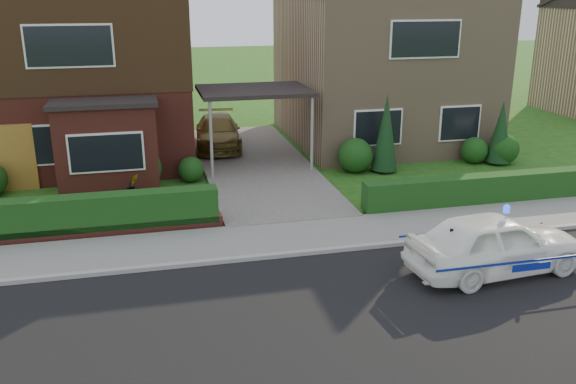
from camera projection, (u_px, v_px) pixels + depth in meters
name	position (u px, v px, depth m)	size (l,w,h in m)	color
ground	(360.00, 317.00, 11.73)	(120.00, 120.00, 0.00)	#204913
road	(360.00, 317.00, 11.73)	(60.00, 6.00, 0.02)	black
kerb	(316.00, 252.00, 14.53)	(60.00, 0.16, 0.12)	#9E9993
sidewalk	(305.00, 236.00, 15.50)	(60.00, 2.00, 0.10)	slate
driveway	(255.00, 164.00, 21.86)	(3.80, 12.00, 0.12)	#666059
house_left	(82.00, 54.00, 22.09)	(7.50, 9.53, 7.25)	maroon
house_right	(381.00, 50.00, 24.78)	(7.50, 8.06, 7.25)	tan
carport_link	(254.00, 92.00, 21.01)	(3.80, 3.00, 2.77)	black
dwarf_wall	(70.00, 234.00, 15.28)	(7.70, 0.25, 0.36)	maroon
hedge_left	(71.00, 238.00, 15.48)	(7.50, 0.55, 0.90)	#133611
hedge_right	(484.00, 204.00, 17.95)	(7.50, 0.55, 0.80)	#133611
shrub_left_mid	(140.00, 168.00, 19.22)	(1.32, 1.32, 1.32)	#133611
shrub_left_near	(191.00, 169.00, 19.93)	(0.84, 0.84, 0.84)	#133611
shrub_right_near	(355.00, 155.00, 20.92)	(1.20, 1.20, 1.20)	#133611
shrub_right_mid	(474.00, 150.00, 22.07)	(0.96, 0.96, 0.96)	#133611
shrub_right_far	(504.00, 149.00, 21.99)	(1.08, 1.08, 1.08)	#133611
conifer_a	(386.00, 135.00, 20.74)	(0.90, 0.90, 2.60)	black
conifer_b	(501.00, 134.00, 21.77)	(0.90, 0.90, 2.20)	black
police_car	(495.00, 244.00, 13.41)	(3.69, 4.14, 1.53)	white
driveway_car	(218.00, 132.00, 23.82)	(1.69, 4.15, 1.20)	brown
potted_plant_b	(132.00, 187.00, 18.31)	(0.41, 0.33, 0.75)	gray
potted_plant_c	(199.00, 206.00, 16.59)	(0.44, 0.44, 0.78)	gray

